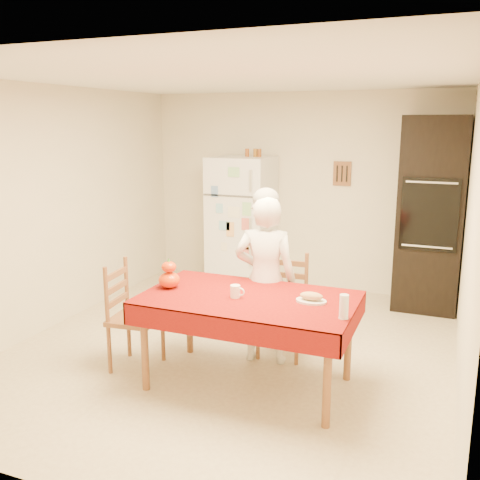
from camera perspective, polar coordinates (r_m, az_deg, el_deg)
The scene contains 17 objects.
floor at distance 5.23m, azimuth -0.86°, elevation -11.49°, with size 4.50×4.50×0.00m, color tan.
room_shell at distance 4.81m, azimuth -0.90°, elevation 6.47°, with size 4.02×4.52×2.51m.
refrigerator at distance 6.89m, azimuth 0.19°, elevation 1.80°, with size 0.75×0.74×1.70m.
oven_cabinet at distance 6.42m, azimuth 19.64°, elevation 2.56°, with size 0.70×0.62×2.20m.
dining_table at distance 4.31m, azimuth 0.92°, elevation -6.92°, with size 1.70×1.00×0.76m.
chair_far at distance 5.00m, azimuth 4.74°, elevation -6.44°, with size 0.44×0.42×0.95m.
chair_left at distance 4.80m, azimuth -11.78°, elevation -7.49°, with size 0.44×0.46×0.95m.
seated_woman at distance 4.74m, azimuth 2.71°, elevation -4.26°, with size 0.55×0.36×1.52m, color silver.
coffee_mug at distance 4.25m, azimuth -0.51°, elevation -5.50°, with size 0.08×0.08×0.10m, color white.
pumpkin_lower at distance 4.53m, azimuth -7.56°, elevation -4.25°, with size 0.18×0.18×0.14m, color #D85B05.
pumpkin_upper at distance 4.50m, azimuth -7.60°, elevation -2.86°, with size 0.12×0.12×0.09m, color #DF3F05.
wine_glass at distance 3.87m, azimuth 11.02°, elevation -6.99°, with size 0.07×0.07×0.18m, color silver.
bread_plate at distance 4.19m, azimuth 7.60°, elevation -6.47°, with size 0.24×0.24×0.02m, color silver.
bread_loaf at distance 4.18m, azimuth 7.62°, elevation -5.95°, with size 0.18×0.10×0.06m, color #A38550.
spice_jar_left at distance 6.81m, azimuth 0.77°, elevation 9.31°, with size 0.05×0.05×0.10m, color #984B1B.
spice_jar_mid at distance 6.77m, azimuth 1.64°, elevation 9.28°, with size 0.05×0.05×0.10m, color #98621B.
spice_jar_right at distance 6.75m, azimuth 2.08°, elevation 9.27°, with size 0.05×0.05×0.10m, color brown.
Camera 1 is at (1.86, -4.41, 2.12)m, focal length 40.00 mm.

